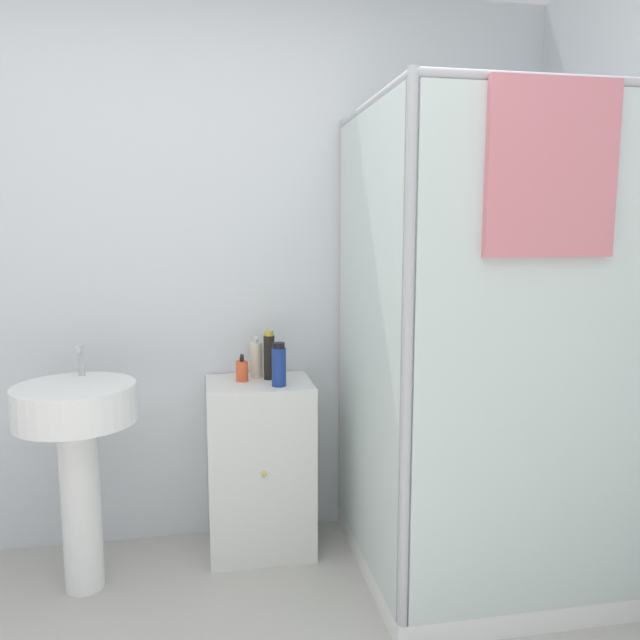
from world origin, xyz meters
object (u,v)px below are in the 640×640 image
object	(u,v)px
soap_dispenser	(242,371)
lotion_bottle_white	(256,359)
shampoo_bottle_tall_black	(269,356)
shampoo_bottle_blue	(279,365)
sink	(77,438)

from	to	relation	value
soap_dispenser	lotion_bottle_white	xyz separation A→B (m)	(0.07, 0.06, 0.03)
shampoo_bottle_tall_black	shampoo_bottle_blue	world-z (taller)	shampoo_bottle_tall_black
lotion_bottle_white	sink	bearing A→B (deg)	-159.21
sink	soap_dispenser	size ratio (longest dim) A/B	8.01
soap_dispenser	lotion_bottle_white	distance (m)	0.10
lotion_bottle_white	shampoo_bottle_tall_black	bearing A→B (deg)	-40.67
shampoo_bottle_tall_black	shampoo_bottle_blue	xyz separation A→B (m)	(0.03, -0.13, -0.02)
soap_dispenser	shampoo_bottle_blue	bearing A→B (deg)	-37.82
sink	lotion_bottle_white	size ratio (longest dim) A/B	5.12
sink	soap_dispenser	distance (m)	0.73
soap_dispenser	shampoo_bottle_tall_black	xyz separation A→B (m)	(0.12, 0.02, 0.06)
sink	soap_dispenser	world-z (taller)	sink
sink	lotion_bottle_white	distance (m)	0.82
sink	shampoo_bottle_tall_black	bearing A→B (deg)	16.38
shampoo_bottle_tall_black	sink	bearing A→B (deg)	-163.62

